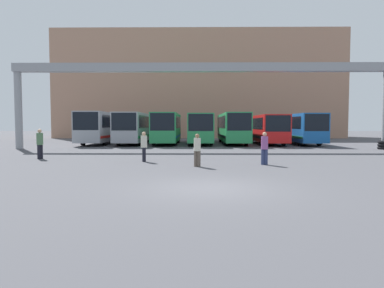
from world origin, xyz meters
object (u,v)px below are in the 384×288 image
Objects in this scene: bus_slot_0 at (103,126)px; bus_slot_3 at (200,127)px; bus_slot_6 at (299,127)px; bus_slot_2 at (167,127)px; pedestrian_near_center at (197,149)px; bus_slot_1 at (135,126)px; bus_slot_5 at (266,128)px; pedestrian_near_right at (40,143)px; pedestrian_mid_left at (144,146)px; pedestrian_near_left at (265,147)px; tire_stack at (384,145)px; bus_slot_4 at (232,127)px.

bus_slot_0 reaches higher than bus_slot_3.
bus_slot_0 is 1.11× the size of bus_slot_6.
pedestrian_near_center is at bearing -80.84° from bus_slot_2.
bus_slot_1 reaches higher than bus_slot_5.
pedestrian_near_right reaches higher than pedestrian_near_center.
bus_slot_5 is 3.50m from bus_slot_6.
pedestrian_mid_left is 6.55m from pedestrian_near_left.
bus_slot_3 is 6.32× the size of pedestrian_near_right.
tire_stack is (18.60, 9.74, -0.52)m from pedestrian_mid_left.
bus_slot_2 is at bearing -179.29° from bus_slot_6.
pedestrian_near_center is at bearing 37.57° from pedestrian_mid_left.
bus_slot_1 is 6.79× the size of pedestrian_near_left.
pedestrian_near_center reaches higher than tire_stack.
bus_slot_0 is at bearing -173.97° from pedestrian_mid_left.
bus_slot_5 is 6.16× the size of pedestrian_near_left.
bus_slot_2 reaches higher than pedestrian_near_right.
bus_slot_3 is (6.99, -0.01, -0.06)m from bus_slot_1.
pedestrian_mid_left is at bearing -100.60° from bus_slot_3.
pedestrian_near_right is (-20.28, -15.91, -0.85)m from bus_slot_6.
bus_slot_6 is at bearing -101.51° from pedestrian_near_left.
pedestrian_near_left is 16.50m from tire_stack.
bus_slot_4 is at bearing 9.32° from bus_slot_2.
bus_slot_2 is at bearing -6.27° from bus_slot_0.
bus_slot_2 is 0.98× the size of bus_slot_5.
bus_slot_2 reaches higher than pedestrian_mid_left.
bus_slot_4 is at bearing -86.25° from pedestrian_near_center.
tire_stack is (25.06, 8.31, -0.59)m from pedestrian_near_right.
pedestrian_mid_left is 1.60× the size of tire_stack.
pedestrian_near_center is (-0.37, -19.97, -0.95)m from bus_slot_3.
pedestrian_near_center is (2.95, -2.20, -0.03)m from pedestrian_mid_left.
bus_slot_3 is 10.93× the size of tire_stack.
bus_slot_3 is (3.50, 0.61, -0.04)m from bus_slot_2.
pedestrian_near_center is 1.55× the size of tire_stack.
bus_slot_0 reaches higher than pedestrian_near_left.
bus_slot_6 is 6.31× the size of pedestrian_mid_left.
bus_slot_3 is 6.78× the size of pedestrian_near_left.
pedestrian_near_left is at bearing -152.04° from pedestrian_near_center.
pedestrian_near_left is at bearing -91.21° from bus_slot_4.
bus_slot_3 is 18.10m from pedestrian_mid_left.
bus_slot_0 is 27.07m from tire_stack.
bus_slot_3 is 1.10× the size of bus_slot_5.
pedestrian_near_center is at bearing 89.65° from pedestrian_near_right.
bus_slot_3 is at bearing 152.26° from tire_stack.
bus_slot_5 is at bearing 133.37° from pedestrian_mid_left.
bus_slot_5 is 23.08m from pedestrian_near_right.
bus_slot_2 is at bearing -66.41° from pedestrian_near_center.
bus_slot_5 reaches higher than pedestrian_mid_left.
pedestrian_mid_left is 21.00m from tire_stack.
bus_slot_1 is at bearing -52.15° from pedestrian_near_left.
bus_slot_2 is 19.68m from pedestrian_near_left.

